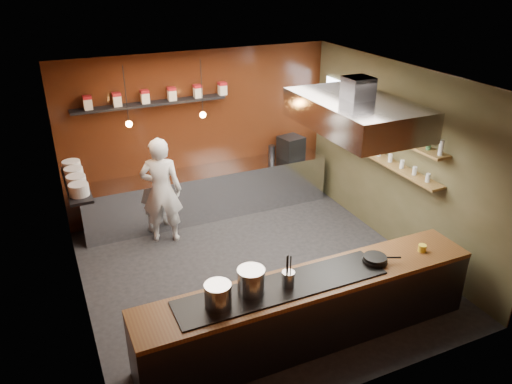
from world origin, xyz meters
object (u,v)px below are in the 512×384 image
stockpot_large (251,281)px  stockpot_small (218,295)px  extractor_hood (356,113)px  chef (162,191)px  espresso_machine (291,147)px

stockpot_large → stockpot_small: bearing=-170.6°
extractor_hood → stockpot_small: (-2.51, -1.23, -1.42)m
stockpot_small → extractor_hood: bearing=26.1°
stockpot_large → stockpot_small: 0.43m
stockpot_large → chef: 3.18m
extractor_hood → chef: extractor_hood is taller
espresso_machine → extractor_hood: bearing=-110.3°
extractor_hood → stockpot_large: 2.77m
chef → extractor_hood: bearing=160.4°
stockpot_large → chef: size_ratio=0.17×
extractor_hood → chef: size_ratio=1.08×
stockpot_large → espresso_machine: size_ratio=0.77×
stockpot_small → espresso_machine: bearing=52.3°
espresso_machine → stockpot_large: bearing=-135.4°
espresso_machine → chef: 2.76m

